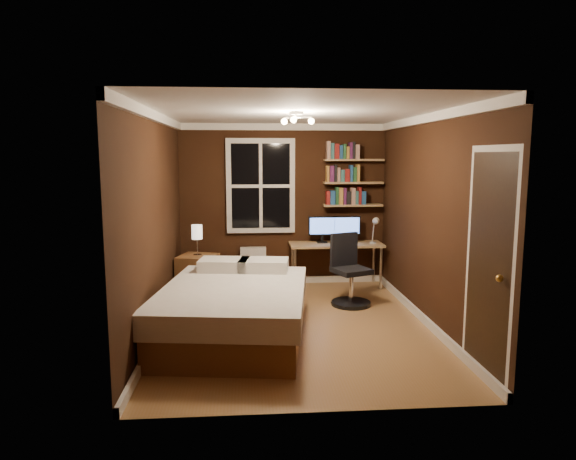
{
  "coord_description": "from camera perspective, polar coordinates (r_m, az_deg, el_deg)",
  "views": [
    {
      "loc": [
        -0.54,
        -5.89,
        2.02
      ],
      "look_at": [
        -0.05,
        0.45,
        1.09
      ],
      "focal_mm": 32.0,
      "sensor_mm": 36.0,
      "label": 1
    }
  ],
  "objects": [
    {
      "name": "bookshelf_lower",
      "position": [
        8.07,
        7.19,
        2.76
      ],
      "size": [
        0.92,
        0.22,
        0.03
      ],
      "primitive_type": "cube",
      "color": "tan",
      "rests_on": "wall_back"
    },
    {
      "name": "monitor_left",
      "position": [
        7.93,
        3.81,
        0.06
      ],
      "size": [
        0.43,
        0.12,
        0.41
      ],
      "primitive_type": null,
      "color": "black",
      "rests_on": "desk"
    },
    {
      "name": "wall_right",
      "position": [
        6.31,
        15.44,
        0.99
      ],
      "size": [
        0.04,
        4.2,
        2.5
      ],
      "primitive_type": "cube",
      "color": "black",
      "rests_on": "ground"
    },
    {
      "name": "door_knob",
      "position": [
        4.66,
        22.45,
        -4.98
      ],
      "size": [
        0.06,
        0.06,
        0.06
      ],
      "primitive_type": "sphere",
      "color": "gold",
      "rests_on": "door"
    },
    {
      "name": "desk",
      "position": [
        7.94,
        5.35,
        -1.92
      ],
      "size": [
        1.43,
        0.54,
        0.68
      ],
      "color": "tan",
      "rests_on": "ground"
    },
    {
      "name": "bookshelf_middle",
      "position": [
        8.04,
        7.24,
        5.24
      ],
      "size": [
        0.92,
        0.22,
        0.03
      ],
      "primitive_type": "cube",
      "color": "tan",
      "rests_on": "wall_back"
    },
    {
      "name": "bookshelf_upper",
      "position": [
        8.03,
        7.28,
        7.73
      ],
      "size": [
        0.92,
        0.22,
        0.03
      ],
      "primitive_type": "cube",
      "color": "tan",
      "rests_on": "wall_back"
    },
    {
      "name": "window",
      "position": [
        7.97,
        -3.05,
        4.9
      ],
      "size": [
        1.06,
        0.06,
        1.46
      ],
      "primitive_type": "cube",
      "color": "silver",
      "rests_on": "wall_back"
    },
    {
      "name": "desk_lamp",
      "position": [
        7.88,
        9.6,
        0.0
      ],
      "size": [
        0.14,
        0.32,
        0.44
      ],
      "primitive_type": null,
      "color": "silver",
      "rests_on": "desk"
    },
    {
      "name": "monitor_right",
      "position": [
        8.0,
        6.56,
        0.09
      ],
      "size": [
        0.43,
        0.12,
        0.41
      ],
      "primitive_type": null,
      "color": "black",
      "rests_on": "desk"
    },
    {
      "name": "bed",
      "position": [
        5.82,
        -5.98,
        -8.82
      ],
      "size": [
        1.82,
        2.33,
        0.73
      ],
      "rotation": [
        0.0,
        0.0,
        -0.13
      ],
      "color": "brown",
      "rests_on": "ground"
    },
    {
      "name": "ceiling",
      "position": [
        5.93,
        0.84,
        12.94
      ],
      "size": [
        3.2,
        4.2,
        0.02
      ],
      "primitive_type": "cube",
      "color": "white",
      "rests_on": "wall_back"
    },
    {
      "name": "radiator",
      "position": [
        8.06,
        -3.88,
        -4.04
      ],
      "size": [
        0.4,
        0.14,
        0.6
      ],
      "primitive_type": "cube",
      "color": "silver",
      "rests_on": "ground"
    },
    {
      "name": "books_row_upper",
      "position": [
        8.03,
        7.3,
        8.66
      ],
      "size": [
        0.54,
        0.16,
        0.23
      ],
      "primitive_type": null,
      "color": "#225128",
      "rests_on": "bookshelf_upper"
    },
    {
      "name": "office_chair",
      "position": [
        7.05,
        6.84,
        -5.33
      ],
      "size": [
        0.57,
        0.57,
        0.97
      ],
      "rotation": [
        0.0,
        0.0,
        0.39
      ],
      "color": "black",
      "rests_on": "ground"
    },
    {
      "name": "bedside_lamp",
      "position": [
        7.32,
        -10.06,
        -1.13
      ],
      "size": [
        0.15,
        0.15,
        0.43
      ],
      "primitive_type": null,
      "color": "#F7E8CF",
      "rests_on": "nightstand"
    },
    {
      "name": "wall_left",
      "position": [
        6.03,
        -14.5,
        0.7
      ],
      "size": [
        0.04,
        4.2,
        2.5
      ],
      "primitive_type": "cube",
      "color": "black",
      "rests_on": "ground"
    },
    {
      "name": "ceiling_fixture",
      "position": [
        5.83,
        0.93,
        12.04
      ],
      "size": [
        0.44,
        0.44,
        0.18
      ],
      "primitive_type": null,
      "color": "beige",
      "rests_on": "ceiling"
    },
    {
      "name": "wall_back",
      "position": [
        8.04,
        -0.55,
        2.8
      ],
      "size": [
        3.2,
        0.04,
        2.5
      ],
      "primitive_type": "cube",
      "color": "black",
      "rests_on": "ground"
    },
    {
      "name": "door",
      "position": [
        4.93,
        21.32,
        -3.91
      ],
      "size": [
        0.03,
        0.82,
        2.05
      ],
      "primitive_type": null,
      "color": "black",
      "rests_on": "ground"
    },
    {
      "name": "books_row_lower",
      "position": [
        8.06,
        7.21,
        3.68
      ],
      "size": [
        0.6,
        0.16,
        0.23
      ],
      "primitive_type": null,
      "color": "maroon",
      "rests_on": "bookshelf_lower"
    },
    {
      "name": "nightstand",
      "position": [
        7.42,
        -9.96,
        -5.15
      ],
      "size": [
        0.62,
        0.62,
        0.62
      ],
      "primitive_type": "cube",
      "rotation": [
        0.0,
        0.0,
        -0.29
      ],
      "color": "brown",
      "rests_on": "ground"
    },
    {
      "name": "books_row_middle",
      "position": [
        8.04,
        7.26,
        6.16
      ],
      "size": [
        0.54,
        0.16,
        0.23
      ],
      "primitive_type": null,
      "color": "navy",
      "rests_on": "bookshelf_middle"
    },
    {
      "name": "floor",
      "position": [
        6.25,
        0.79,
        -10.56
      ],
      "size": [
        4.2,
        4.2,
        0.0
      ],
      "primitive_type": "plane",
      "color": "olive",
      "rests_on": "ground"
    }
  ]
}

